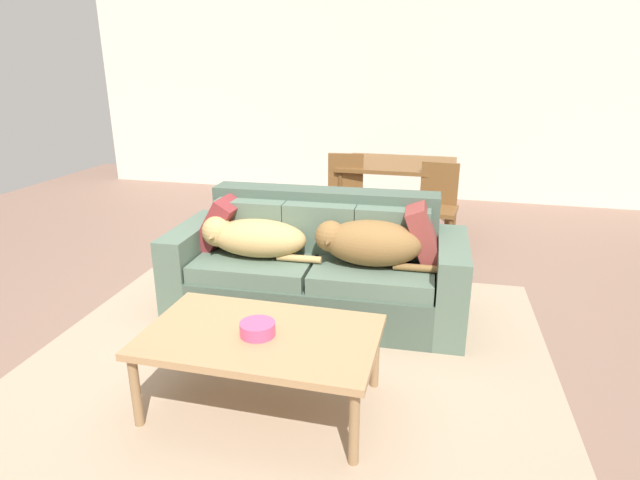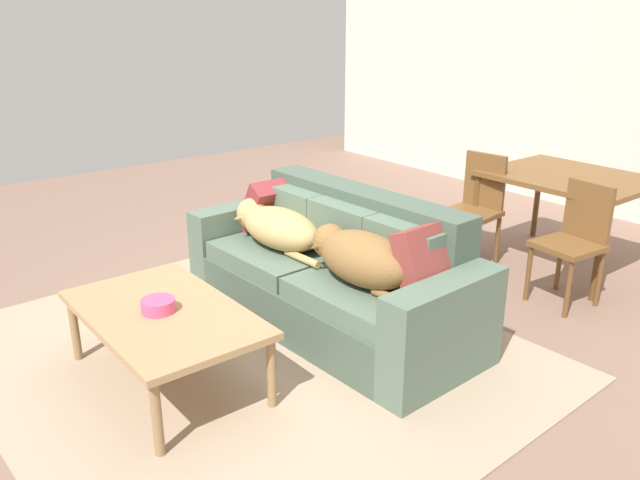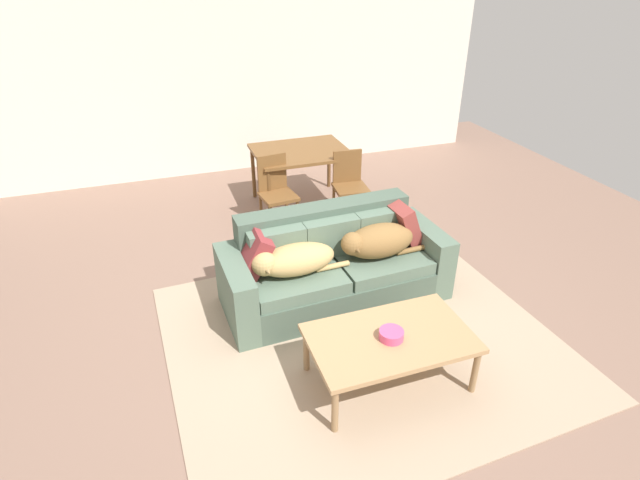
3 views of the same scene
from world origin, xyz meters
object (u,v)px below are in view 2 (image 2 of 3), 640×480
dining_chair_near_right (575,237)px  coffee_table (164,318)px  couch (334,275)px  dining_chair_near_left (476,204)px  bowl_on_coffee_table (158,305)px  dining_table (569,184)px  throw_pillow_by_left_arm (271,206)px  dog_on_left_cushion (276,226)px  dog_on_right_cushion (360,257)px  throw_pillow_by_right_arm (431,263)px

dining_chair_near_right → coffee_table: bearing=-100.3°
couch → dining_chair_near_left: (-0.13, 1.60, 0.16)m
bowl_on_coffee_table → dining_table: size_ratio=0.15×
throw_pillow_by_left_arm → dining_chair_near_right: dining_chair_near_right is taller
dining_chair_near_left → dining_chair_near_right: (0.92, -0.06, -0.02)m
bowl_on_coffee_table → dog_on_left_cushion: bearing=112.3°
dining_table → bowl_on_coffee_table: bearing=-96.1°
dog_on_right_cushion → coffee_table: (-0.38, -1.09, -0.21)m
throw_pillow_by_right_arm → dining_table: bearing=101.1°
coffee_table → bowl_on_coffee_table: bearing=-108.6°
throw_pillow_by_right_arm → dining_chair_near_right: (0.03, 1.46, -0.16)m
dining_table → dining_chair_near_left: bearing=-132.3°
dog_on_right_cushion → throw_pillow_by_right_arm: bearing=26.2°
dining_chair_near_right → dining_table: bearing=132.0°
dining_table → throw_pillow_by_right_arm: bearing=-78.9°
dining_chair_near_right → dining_chair_near_left: bearing=-178.1°
throw_pillow_by_left_arm → coffee_table: 1.47m
dining_chair_near_right → couch: bearing=-111.5°
bowl_on_coffee_table → dining_chair_near_right: 2.89m
couch → throw_pillow_by_left_arm: bearing=176.2°
throw_pillow_by_left_arm → bowl_on_coffee_table: throw_pillow_by_left_arm is taller
dog_on_right_cushion → bowl_on_coffee_table: 1.19m
dog_on_right_cushion → dining_chair_near_left: 1.81m
couch → coffee_table: 1.22m
dining_chair_near_left → dog_on_right_cushion: bearing=-80.2°
dog_on_left_cushion → throw_pillow_by_right_arm: (1.21, 0.23, 0.05)m
dining_chair_near_right → dog_on_right_cushion: bearing=-98.1°
dog_on_left_cushion → throw_pillow_by_left_arm: 0.36m
couch → dining_chair_near_left: bearing=92.5°
dining_table → dog_on_left_cushion: bearing=-109.3°
couch → dining_chair_near_left: size_ratio=2.38×
dining_chair_near_left → bowl_on_coffee_table: bearing=-94.3°
dog_on_right_cushion → dining_table: size_ratio=0.72×
couch → dog_on_left_cushion: (-0.45, -0.15, 0.25)m
bowl_on_coffee_table → coffee_table: bearing=71.4°
dog_on_right_cushion → dog_on_left_cushion: bearing=179.7°
couch → coffee_table: size_ratio=1.76×
throw_pillow_by_left_arm → dining_chair_near_left: dining_chair_near_left is taller
bowl_on_coffee_table → dining_table: (0.36, 3.38, 0.20)m
couch → dining_chair_near_right: bearing=60.6°
dining_chair_near_right → throw_pillow_by_left_arm: bearing=-129.9°
dog_on_left_cushion → dog_on_right_cushion: (0.84, 0.03, 0.02)m
throw_pillow_by_left_arm → dining_table: bearing=62.3°
dog_on_left_cushion → dining_chair_near_left: size_ratio=0.99×
dog_on_left_cushion → dining_chair_near_left: (0.32, 1.76, -0.09)m
dining_chair_near_left → throw_pillow_by_right_arm: bearing=-66.6°
throw_pillow_by_right_arm → dining_table: (-0.40, 2.06, 0.04)m
dining_table → dining_chair_near_right: (0.44, -0.59, -0.20)m
couch → throw_pillow_by_right_arm: 0.82m
dog_on_right_cushion → bowl_on_coffee_table: size_ratio=4.63×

